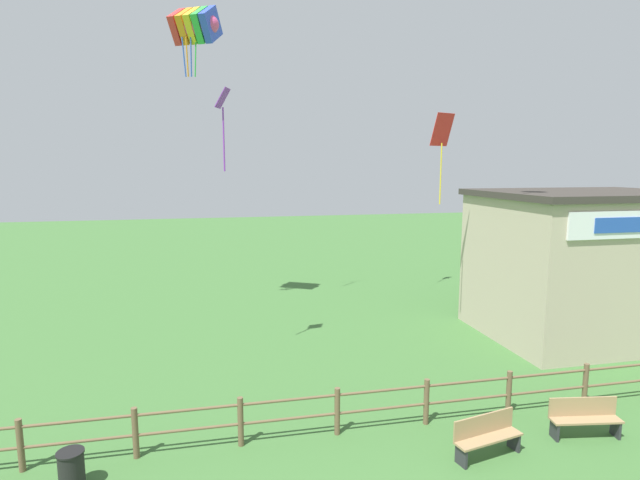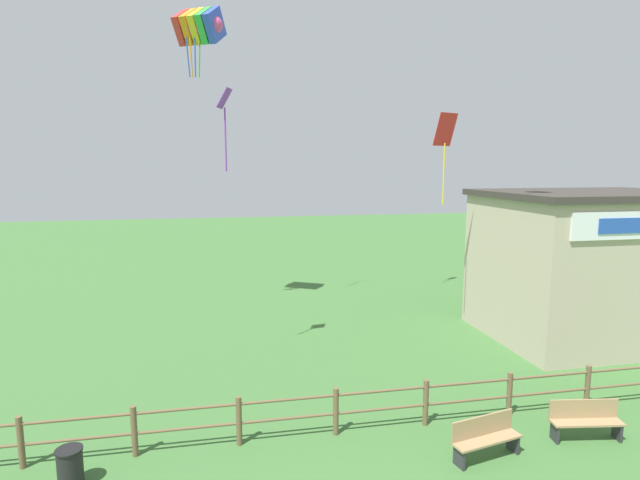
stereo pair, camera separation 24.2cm
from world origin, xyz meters
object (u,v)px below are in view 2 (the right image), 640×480
Objects in this scene: park_bench_near_fence at (485,436)px; trash_bin at (70,467)px; kite_red_diamond at (445,139)px; kite_purple_streamer at (225,115)px; park_bench_by_building at (585,419)px; kite_rainbow_parafoil at (199,26)px; seaside_building at (590,264)px.

park_bench_near_fence is 9.03m from trash_bin.
kite_red_diamond is (2.40, 7.77, 7.10)m from park_bench_near_fence.
park_bench_by_building is at bearing -38.15° from kite_purple_streamer.
kite_purple_streamer is (-7.96, -0.95, 0.60)m from kite_red_diamond.
trash_bin is 0.25× the size of kite_red_diamond.
seaside_building is at bearing -21.70° from kite_rainbow_parafoil.
kite_purple_streamer is (-5.56, 6.82, 7.69)m from park_bench_near_fence.
kite_purple_streamer is (-13.73, -0.05, 5.36)m from seaside_building.
kite_rainbow_parafoil reaches higher than park_bench_near_fence.
kite_red_diamond reaches higher than seaside_building.
park_bench_by_building is 11.82m from trash_bin.
trash_bin is 0.32× the size of kite_purple_streamer.
seaside_building is at bearing 51.00° from park_bench_by_building.
trash_bin is 10.47m from kite_purple_streamer.
kite_red_diamond is at bearing 171.06° from seaside_building.
park_bench_by_building is 19.49m from kite_rainbow_parafoil.
park_bench_by_building is 10.35m from kite_red_diamond.
park_bench_near_fence is (-8.17, -6.87, -2.34)m from seaside_building.
kite_purple_streamer is (-8.37, 6.57, 7.69)m from park_bench_by_building.
seaside_building is at bearing 0.19° from kite_purple_streamer.
kite_rainbow_parafoil is at bearing 126.61° from park_bench_by_building.
kite_red_diamond is (11.40, 7.04, 7.19)m from trash_bin.
seaside_building is 2.34× the size of kite_red_diamond.
kite_red_diamond is 1.29× the size of kite_purple_streamer.
park_bench_near_fence is 2.11× the size of trash_bin.
trash_bin is (-9.00, 0.74, -0.10)m from park_bench_near_fence.
trash_bin is 0.29× the size of kite_rainbow_parafoil.
kite_purple_streamer is (0.86, -5.85, -4.15)m from kite_rainbow_parafoil.
kite_rainbow_parafoil reaches higher than park_bench_by_building.
kite_purple_streamer reaches higher than park_bench_near_fence.
park_bench_by_building is (-5.36, -6.62, -2.34)m from seaside_building.
kite_red_diamond is (-0.41, 7.53, 7.10)m from park_bench_by_building.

